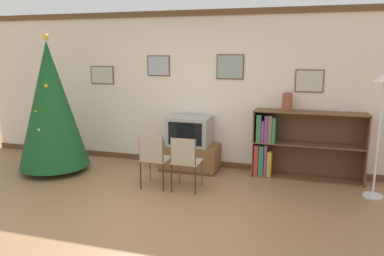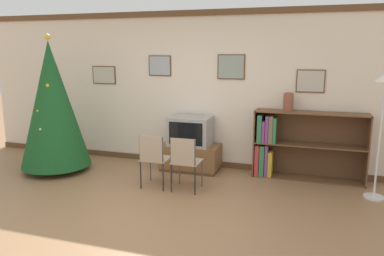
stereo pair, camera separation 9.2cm
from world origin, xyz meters
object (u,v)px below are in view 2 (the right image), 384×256
christmas_tree (53,105)px  television (190,131)px  vase (288,102)px  folding_chair_left (154,158)px  tv_console (190,157)px  standing_lamp (383,103)px  folding_chair_right (185,160)px  bookshelf (289,145)px

christmas_tree → television: (2.19, 0.73, -0.45)m
vase → folding_chair_left: bearing=-148.1°
christmas_tree → television: bearing=18.4°
folding_chair_left → vase: vase is taller
vase → tv_console: bearing=-175.2°
television → vase: vase is taller
tv_console → folding_chair_left: (-0.24, -1.01, 0.25)m
standing_lamp → vase: bearing=155.9°
christmas_tree → folding_chair_left: 2.08m
tv_console → folding_chair_right: (0.24, -1.01, 0.25)m
christmas_tree → tv_console: bearing=18.5°
tv_console → bookshelf: bookshelf is taller
christmas_tree → bookshelf: size_ratio=1.33×
vase → bookshelf: bearing=-18.4°
folding_chair_left → standing_lamp: 3.26m
christmas_tree → folding_chair_left: size_ratio=2.80×
bookshelf → standing_lamp: 1.56m
tv_console → standing_lamp: size_ratio=0.57×
christmas_tree → bookshelf: 3.96m
folding_chair_right → standing_lamp: standing_lamp is taller
vase → standing_lamp: bearing=-24.1°
tv_console → vase: 1.89m
folding_chair_right → standing_lamp: (2.61, 0.58, 0.87)m
folding_chair_left → folding_chair_right: same height
bookshelf → tv_console: bearing=-175.9°
television → christmas_tree: bearing=-161.6°
christmas_tree → folding_chair_right: size_ratio=2.80×
folding_chair_left → christmas_tree: bearing=171.9°
television → bookshelf: bearing=4.2°
christmas_tree → bookshelf: bearing=12.5°
television → folding_chair_left: (-0.24, -1.00, -0.22)m
christmas_tree → folding_chair_right: 2.54m
folding_chair_left → bookshelf: bearing=30.9°
folding_chair_right → christmas_tree: bearing=173.5°
tv_console → folding_chair_left: folding_chair_left is taller
standing_lamp → folding_chair_left: bearing=-169.5°
christmas_tree → standing_lamp: (5.04, 0.30, 0.20)m
bookshelf → folding_chair_left: bearing=-149.1°
tv_console → television: television is taller
tv_console → vase: (1.59, 0.13, 1.01)m
christmas_tree → standing_lamp: bearing=3.4°
folding_chair_left → standing_lamp: standing_lamp is taller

